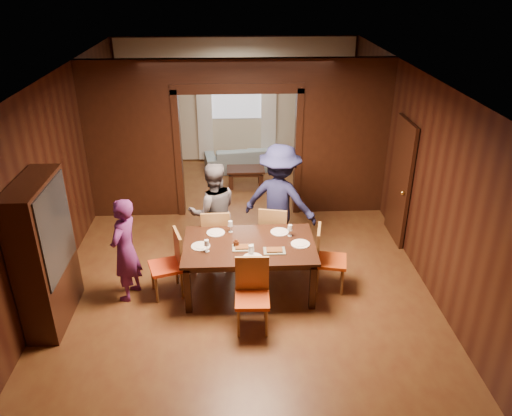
{
  "coord_description": "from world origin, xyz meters",
  "views": [
    {
      "loc": [
        -0.07,
        -7.08,
        4.34
      ],
      "look_at": [
        0.23,
        -0.4,
        1.05
      ],
      "focal_mm": 35.0,
      "sensor_mm": 36.0,
      "label": 1
    }
  ],
  "objects_px": {
    "person_purple": "(125,250)",
    "chair_near": "(252,297)",
    "dining_table": "(249,267)",
    "person_navy": "(280,201)",
    "sofa": "(246,158)",
    "person_grey": "(213,212)",
    "coffee_table": "(246,177)",
    "hutch": "(44,254)",
    "chair_far_l": "(216,235)",
    "chair_left": "(165,265)",
    "chair_far_r": "(274,232)",
    "chair_right": "(331,259)"
  },
  "relations": [
    {
      "from": "person_purple",
      "to": "chair_near",
      "type": "relative_size",
      "value": 1.58
    },
    {
      "from": "dining_table",
      "to": "person_navy",
      "type": "bearing_deg",
      "value": 63.66
    },
    {
      "from": "sofa",
      "to": "dining_table",
      "type": "relative_size",
      "value": 1.0
    },
    {
      "from": "person_purple",
      "to": "person_grey",
      "type": "distance_m",
      "value": 1.56
    },
    {
      "from": "coffee_table",
      "to": "hutch",
      "type": "relative_size",
      "value": 0.4
    },
    {
      "from": "person_grey",
      "to": "coffee_table",
      "type": "xyz_separation_m",
      "value": [
        0.58,
        2.9,
        -0.62
      ]
    },
    {
      "from": "coffee_table",
      "to": "chair_far_l",
      "type": "relative_size",
      "value": 0.82
    },
    {
      "from": "dining_table",
      "to": "person_grey",
      "type": "bearing_deg",
      "value": 120.27
    },
    {
      "from": "chair_near",
      "to": "chair_left",
      "type": "bearing_deg",
      "value": 147.15
    },
    {
      "from": "sofa",
      "to": "chair_far_r",
      "type": "relative_size",
      "value": 1.92
    },
    {
      "from": "person_purple",
      "to": "chair_right",
      "type": "relative_size",
      "value": 1.58
    },
    {
      "from": "person_purple",
      "to": "person_grey",
      "type": "bearing_deg",
      "value": 148.29
    },
    {
      "from": "dining_table",
      "to": "coffee_table",
      "type": "bearing_deg",
      "value": 89.25
    },
    {
      "from": "chair_right",
      "to": "chair_far_r",
      "type": "height_order",
      "value": "same"
    },
    {
      "from": "person_purple",
      "to": "coffee_table",
      "type": "distance_m",
      "value": 4.33
    },
    {
      "from": "person_navy",
      "to": "hutch",
      "type": "bearing_deg",
      "value": 51.4
    },
    {
      "from": "person_purple",
      "to": "chair_right",
      "type": "distance_m",
      "value": 2.93
    },
    {
      "from": "chair_far_r",
      "to": "hutch",
      "type": "bearing_deg",
      "value": 36.57
    },
    {
      "from": "chair_far_l",
      "to": "chair_near",
      "type": "xyz_separation_m",
      "value": [
        0.51,
        -1.66,
        0.0
      ]
    },
    {
      "from": "person_purple",
      "to": "dining_table",
      "type": "relative_size",
      "value": 0.82
    },
    {
      "from": "dining_table",
      "to": "chair_right",
      "type": "distance_m",
      "value": 1.19
    },
    {
      "from": "person_navy",
      "to": "chair_right",
      "type": "xyz_separation_m",
      "value": [
        0.67,
        -1.07,
        -0.45
      ]
    },
    {
      "from": "person_navy",
      "to": "dining_table",
      "type": "distance_m",
      "value": 1.3
    },
    {
      "from": "person_grey",
      "to": "hutch",
      "type": "height_order",
      "value": "hutch"
    },
    {
      "from": "person_navy",
      "to": "chair_right",
      "type": "distance_m",
      "value": 1.34
    },
    {
      "from": "person_grey",
      "to": "chair_far_l",
      "type": "xyz_separation_m",
      "value": [
        0.04,
        -0.14,
        -0.34
      ]
    },
    {
      "from": "coffee_table",
      "to": "chair_far_l",
      "type": "bearing_deg",
      "value": -100.2
    },
    {
      "from": "dining_table",
      "to": "chair_left",
      "type": "bearing_deg",
      "value": -177.36
    },
    {
      "from": "sofa",
      "to": "chair_right",
      "type": "relative_size",
      "value": 1.92
    },
    {
      "from": "dining_table",
      "to": "chair_near",
      "type": "relative_size",
      "value": 1.93
    },
    {
      "from": "chair_far_r",
      "to": "hutch",
      "type": "height_order",
      "value": "hutch"
    },
    {
      "from": "person_navy",
      "to": "coffee_table",
      "type": "relative_size",
      "value": 2.33
    },
    {
      "from": "chair_far_l",
      "to": "sofa",
      "type": "bearing_deg",
      "value": -99.73
    },
    {
      "from": "person_grey",
      "to": "chair_far_l",
      "type": "height_order",
      "value": "person_grey"
    },
    {
      "from": "person_grey",
      "to": "coffee_table",
      "type": "height_order",
      "value": "person_grey"
    },
    {
      "from": "chair_left",
      "to": "hutch",
      "type": "bearing_deg",
      "value": -89.14
    },
    {
      "from": "person_purple",
      "to": "chair_left",
      "type": "relative_size",
      "value": 1.58
    },
    {
      "from": "chair_right",
      "to": "hutch",
      "type": "height_order",
      "value": "hutch"
    },
    {
      "from": "person_grey",
      "to": "chair_far_r",
      "type": "distance_m",
      "value": 1.02
    },
    {
      "from": "dining_table",
      "to": "chair_left",
      "type": "xyz_separation_m",
      "value": [
        -1.2,
        -0.06,
        0.1
      ]
    },
    {
      "from": "dining_table",
      "to": "chair_near",
      "type": "bearing_deg",
      "value": -89.45
    },
    {
      "from": "coffee_table",
      "to": "chair_near",
      "type": "relative_size",
      "value": 0.82
    },
    {
      "from": "person_grey",
      "to": "chair_far_r",
      "type": "xyz_separation_m",
      "value": [
        0.96,
        -0.07,
        -0.34
      ]
    },
    {
      "from": "chair_far_l",
      "to": "chair_far_r",
      "type": "distance_m",
      "value": 0.93
    },
    {
      "from": "dining_table",
      "to": "hutch",
      "type": "xyz_separation_m",
      "value": [
        -2.64,
        -0.53,
        0.62
      ]
    },
    {
      "from": "coffee_table",
      "to": "chair_left",
      "type": "xyz_separation_m",
      "value": [
        -1.25,
        -3.87,
        0.28
      ]
    },
    {
      "from": "chair_near",
      "to": "hutch",
      "type": "bearing_deg",
      "value": 174.14
    },
    {
      "from": "person_navy",
      "to": "sofa",
      "type": "height_order",
      "value": "person_navy"
    },
    {
      "from": "coffee_table",
      "to": "dining_table",
      "type": "bearing_deg",
      "value": -90.75
    },
    {
      "from": "chair_right",
      "to": "sofa",
      "type": "bearing_deg",
      "value": 24.78
    }
  ]
}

